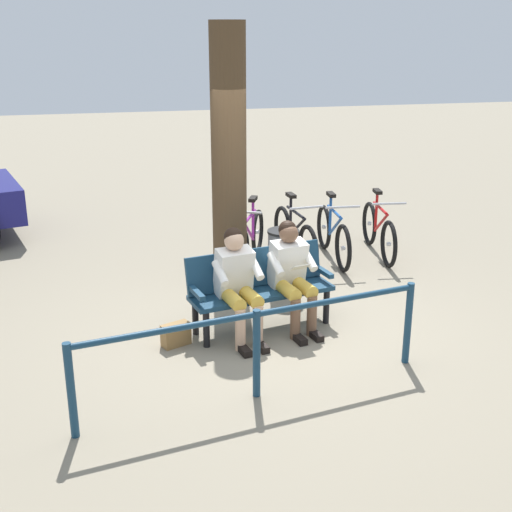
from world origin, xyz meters
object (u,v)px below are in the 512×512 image
object	(u,v)px
bicycle_red	(379,231)
bench	(259,283)
person_companion	(238,279)
bicycle_blue	(250,241)
tree_trunk	(229,162)
bicycle_purple	(333,235)
handbag	(176,335)
person_reading	(292,270)
bicycle_silver	(295,236)
litter_bin	(283,261)

from	to	relation	value
bicycle_red	bench	bearing A→B (deg)	-41.60
person_companion	bicycle_blue	size ratio (longest dim) A/B	0.77
tree_trunk	bicycle_purple	world-z (taller)	tree_trunk
handbag	bicycle_red	distance (m)	3.94
person_reading	bicycle_red	xyz separation A→B (m)	(-1.91, -2.08, -0.31)
person_reading	bicycle_blue	size ratio (longest dim) A/B	0.77
bicycle_silver	bicycle_red	bearing A→B (deg)	82.69
person_companion	litter_bin	bearing A→B (deg)	-136.83
bench	person_reading	bearing A→B (deg)	152.55
bicycle_purple	handbag	bearing A→B (deg)	-44.60
person_reading	bicycle_purple	xyz separation A→B (m)	(-1.20, -2.06, -0.31)
person_companion	bicycle_blue	world-z (taller)	person_companion
person_companion	bicycle_blue	bearing A→B (deg)	-117.37
tree_trunk	handbag	bearing A→B (deg)	59.52
bicycle_purple	bicycle_silver	size ratio (longest dim) A/B	1.00
handbag	bicycle_blue	distance (m)	2.61
person_companion	tree_trunk	bearing A→B (deg)	-109.11
litter_bin	bicycle_blue	distance (m)	1.08
handbag	bicycle_silver	world-z (taller)	bicycle_silver
bicycle_purple	tree_trunk	bearing A→B (deg)	-61.29
bicycle_silver	bicycle_purple	bearing A→B (deg)	76.64
bicycle_red	bicycle_purple	xyz separation A→B (m)	(0.71, 0.03, 0.00)
person_reading	person_companion	size ratio (longest dim) A/B	1.00
person_companion	bicycle_purple	xyz separation A→B (m)	(-1.83, -2.19, -0.30)
bench	handbag	distance (m)	1.08
tree_trunk	litter_bin	xyz separation A→B (m)	(-0.62, 0.28, -1.22)
bench	person_companion	bearing A→B (deg)	26.79
litter_bin	bicycle_red	bearing A→B (deg)	-148.24
person_companion	litter_bin	world-z (taller)	person_companion
handbag	tree_trunk	bearing A→B (deg)	-120.48
bicycle_purple	bicycle_blue	world-z (taller)	same
tree_trunk	bicycle_purple	size ratio (longest dim) A/B	1.94
handbag	bicycle_purple	xyz separation A→B (m)	(-2.51, -2.24, 0.24)
bench	bicycle_purple	size ratio (longest dim) A/B	0.99
person_reading	person_companion	distance (m)	0.64
person_reading	bicycle_purple	distance (m)	2.40
tree_trunk	person_reading	bearing A→B (deg)	108.86
bench	person_companion	size ratio (longest dim) A/B	1.39
bench	bicycle_blue	size ratio (longest dim) A/B	1.07
person_reading	handbag	bearing A→B (deg)	-3.62
person_companion	bicycle_red	size ratio (longest dim) A/B	0.72
person_reading	litter_bin	world-z (taller)	person_reading
litter_bin	tree_trunk	bearing A→B (deg)	-24.05
bicycle_silver	bicycle_blue	size ratio (longest dim) A/B	1.08
handbag	person_reading	bearing A→B (deg)	-172.03
bench	bicycle_red	bearing A→B (deg)	-150.17
bench	tree_trunk	xyz separation A→B (m)	(0.10, -1.19, 1.12)
handbag	bicycle_red	bearing A→B (deg)	-144.82
person_companion	bicycle_red	distance (m)	3.38
person_companion	handbag	size ratio (longest dim) A/B	4.00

